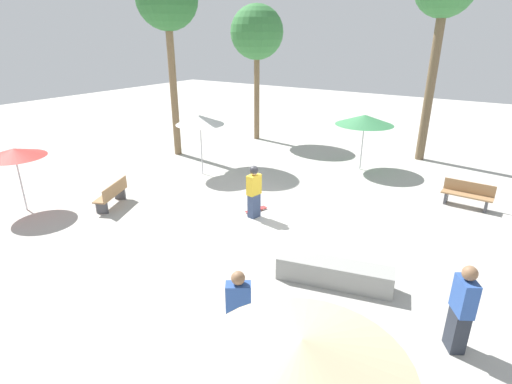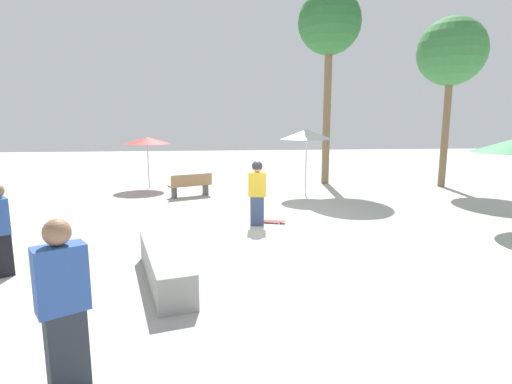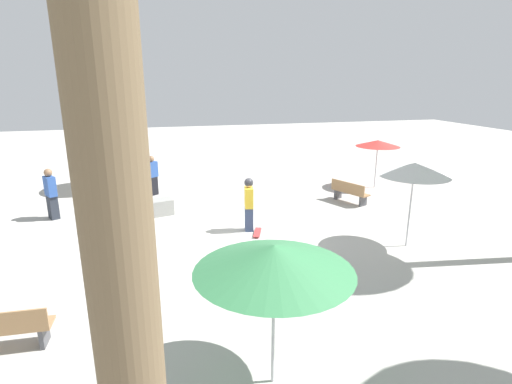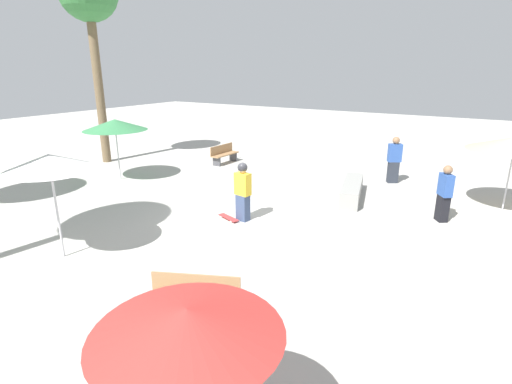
% 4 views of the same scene
% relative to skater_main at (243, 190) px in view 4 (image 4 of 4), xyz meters
% --- Properties ---
extents(ground_plane, '(60.00, 60.00, 0.00)m').
position_rel_skater_main_xyz_m(ground_plane, '(-0.28, -0.27, -0.94)').
color(ground_plane, '#B2AFA8').
extents(skater_main, '(0.33, 0.50, 1.74)m').
position_rel_skater_main_xyz_m(skater_main, '(0.00, 0.00, 0.00)').
color(skater_main, '#38476B').
rests_on(skater_main, ground_plane).
extents(skateboard, '(0.46, 0.82, 0.07)m').
position_rel_skater_main_xyz_m(skateboard, '(0.18, -0.40, -0.88)').
color(skateboard, red).
rests_on(skateboard, ground_plane).
extents(concrete_ledge, '(2.76, 1.22, 0.56)m').
position_rel_skater_main_xyz_m(concrete_ledge, '(-3.64, 2.06, -0.65)').
color(concrete_ledge, gray).
rests_on(concrete_ledge, ground_plane).
extents(bench_near, '(1.62, 0.50, 0.85)m').
position_rel_skater_main_xyz_m(bench_near, '(-5.60, -4.71, -0.51)').
color(bench_near, '#47474C').
rests_on(bench_near, ground_plane).
extents(bench_far, '(1.05, 1.64, 0.85)m').
position_rel_skater_main_xyz_m(bench_far, '(4.53, 1.95, -0.51)').
color(bench_far, '#47474C').
rests_on(bench_far, ground_plane).
extents(shade_umbrella_green, '(2.43, 2.43, 2.39)m').
position_rel_skater_main_xyz_m(shade_umbrella_green, '(-1.17, -6.62, 1.24)').
color(shade_umbrella_green, '#B7B7BC').
rests_on(shade_umbrella_green, ground_plane).
extents(shade_umbrella_white, '(1.96, 1.96, 2.48)m').
position_rel_skater_main_xyz_m(shade_umbrella_white, '(4.19, -2.36, 1.36)').
color(shade_umbrella_white, '#B7B7BC').
rests_on(shade_umbrella_white, ground_plane).
extents(shade_umbrella_red, '(1.91, 1.91, 2.14)m').
position_rel_skater_main_xyz_m(shade_umbrella_red, '(6.70, 3.76, 1.06)').
color(shade_umbrella_red, '#B7B7BC').
rests_on(shade_umbrella_red, ground_plane).
extents(bystander_watching, '(0.52, 0.46, 1.66)m').
position_rel_skater_main_xyz_m(bystander_watching, '(-2.98, 4.97, -0.11)').
color(bystander_watching, black).
rests_on(bystander_watching, ground_plane).
extents(bystander_far, '(0.48, 0.56, 1.79)m').
position_rel_skater_main_xyz_m(bystander_far, '(-6.37, 2.77, -0.04)').
color(bystander_far, '#282D38').
rests_on(bystander_far, ground_plane).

